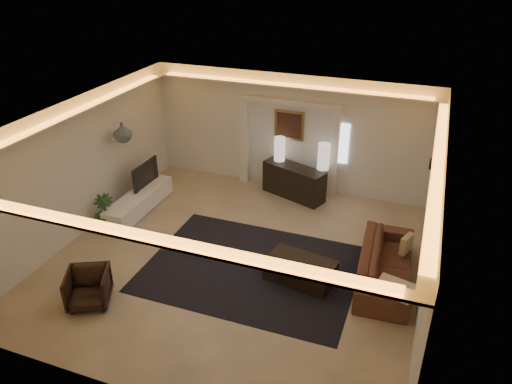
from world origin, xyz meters
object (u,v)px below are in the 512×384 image
(sofa, at_px, (386,264))
(armchair, at_px, (88,288))
(coffee_table, at_px, (301,271))
(console, at_px, (294,182))

(sofa, relative_size, armchair, 3.33)
(sofa, height_order, armchair, sofa)
(sofa, distance_m, coffee_table, 1.58)
(console, xyz_separation_m, coffee_table, (1.08, -3.19, -0.20))
(coffee_table, distance_m, armchair, 3.79)
(armchair, bearing_deg, console, 40.63)
(sofa, relative_size, coffee_table, 1.92)
(sofa, bearing_deg, armchair, 114.42)
(console, height_order, sofa, console)
(sofa, height_order, coffee_table, sofa)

